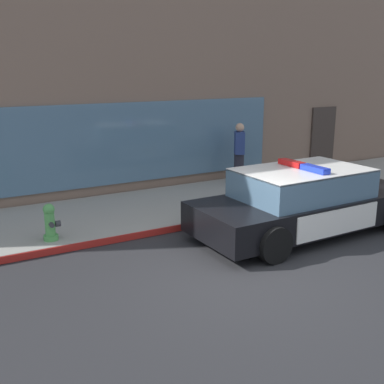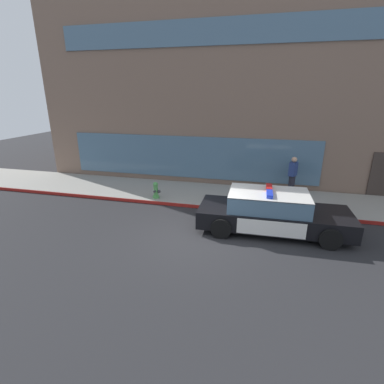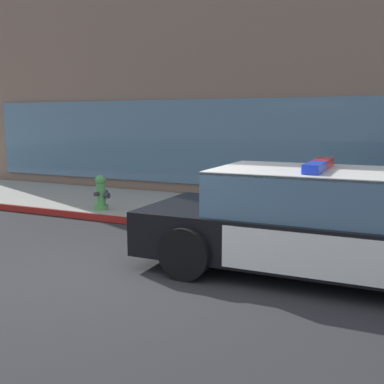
# 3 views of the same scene
# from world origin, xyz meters

# --- Properties ---
(ground) EXTENTS (48.00, 48.00, 0.00)m
(ground) POSITION_xyz_m (0.00, 0.00, 0.00)
(ground) COLOR #262628
(sidewalk) EXTENTS (48.00, 3.08, 0.15)m
(sidewalk) POSITION_xyz_m (0.00, 3.96, 0.07)
(sidewalk) COLOR gray
(sidewalk) RESTS_ON ground
(curb_red_paint) EXTENTS (28.80, 0.04, 0.14)m
(curb_red_paint) POSITION_xyz_m (0.00, 2.41, 0.08)
(curb_red_paint) COLOR maroon
(curb_red_paint) RESTS_ON ground
(storefront_building) EXTENTS (21.01, 9.20, 9.81)m
(storefront_building) POSITION_xyz_m (0.86, 10.11, 4.90)
(storefront_building) COLOR #7A6051
(storefront_building) RESTS_ON ground
(police_cruiser) EXTENTS (5.08, 2.17, 1.49)m
(police_cruiser) POSITION_xyz_m (2.41, 1.08, 0.68)
(police_cruiser) COLOR black
(police_cruiser) RESTS_ON ground
(fire_hydrant) EXTENTS (0.34, 0.39, 0.73)m
(fire_hydrant) POSITION_xyz_m (-2.45, 2.82, 0.50)
(fire_hydrant) COLOR #4C994C
(fire_hydrant) RESTS_ON sidewalk
(pedestrian_on_sidewalk) EXTENTS (0.42, 0.48, 1.71)m
(pedestrian_on_sidewalk) POSITION_xyz_m (3.35, 4.86, 1.01)
(pedestrian_on_sidewalk) COLOR #23232D
(pedestrian_on_sidewalk) RESTS_ON sidewalk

